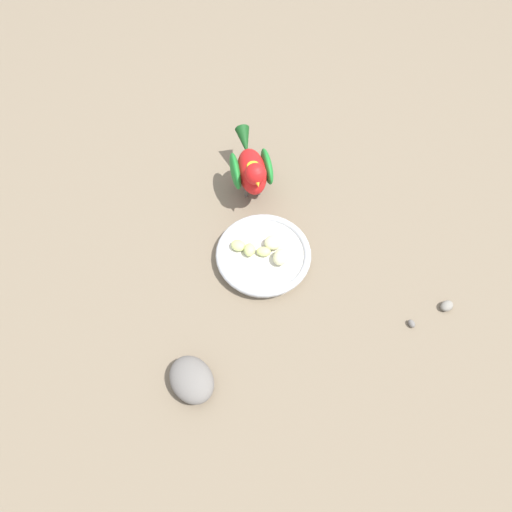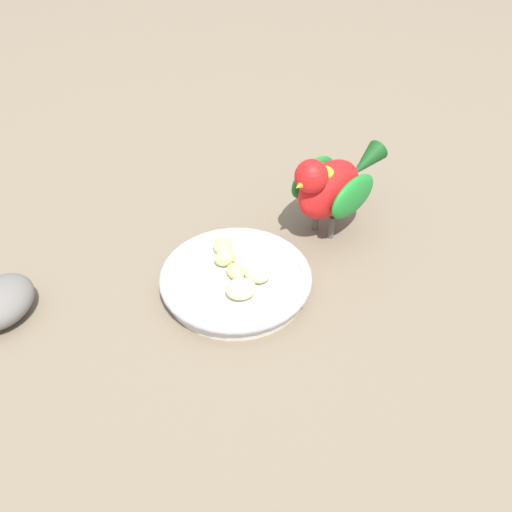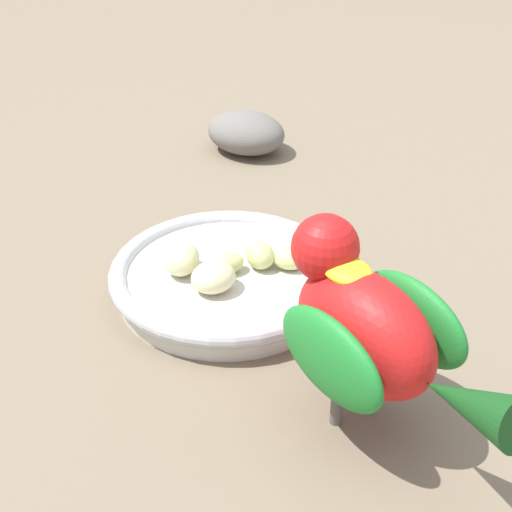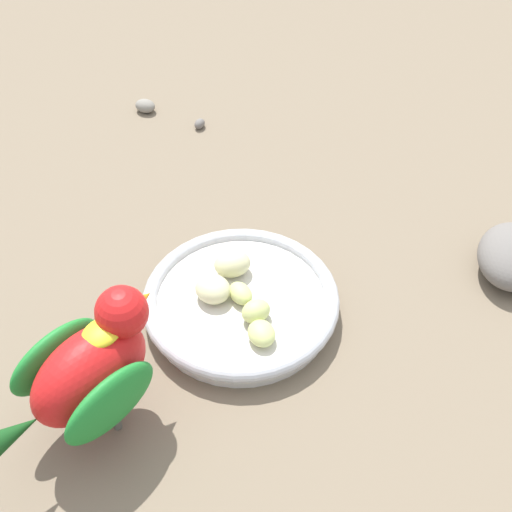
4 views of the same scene
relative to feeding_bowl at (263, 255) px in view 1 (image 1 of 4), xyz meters
The scene contains 11 objects.
ground_plane 0.02m from the feeding_bowl, 64.95° to the right, with size 4.00×4.00×0.00m, color #756651.
feeding_bowl is the anchor object (origin of this frame).
apple_piece_0 0.03m from the feeding_bowl, 90.88° to the left, with size 0.03×0.02×0.02m, color #C6D17A.
apple_piece_1 0.06m from the feeding_bowl, 77.04° to the left, with size 0.03×0.02×0.02m, color #C6D17A.
apple_piece_2 0.03m from the feeding_bowl, 44.57° to the right, with size 0.04×0.03×0.02m, color beige.
apple_piece_3 0.01m from the feeding_bowl, 92.38° to the right, with size 0.03×0.02×0.02m, color #C6D17A.
apple_piece_4 0.04m from the feeding_bowl, 106.69° to the right, with size 0.04×0.03×0.03m, color beige.
parrot 0.19m from the feeding_bowl, 15.22° to the left, with size 0.19×0.11×0.13m.
rock_large 0.28m from the feeding_bowl, 160.89° to the left, with size 0.09×0.07×0.05m, color slate.
pebble_0 0.36m from the feeding_bowl, 99.91° to the right, with size 0.03×0.02×0.02m, color gray.
pebble_1 0.31m from the feeding_bowl, 110.10° to the right, with size 0.02×0.01×0.01m, color slate.
Camera 1 is at (-0.48, -0.03, 0.81)m, focal length 32.38 mm.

